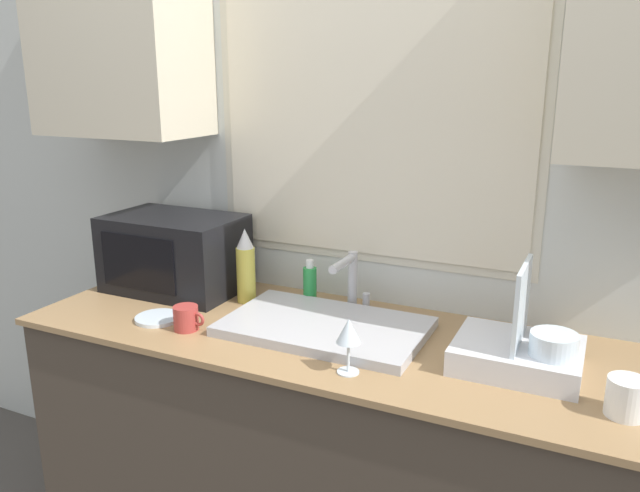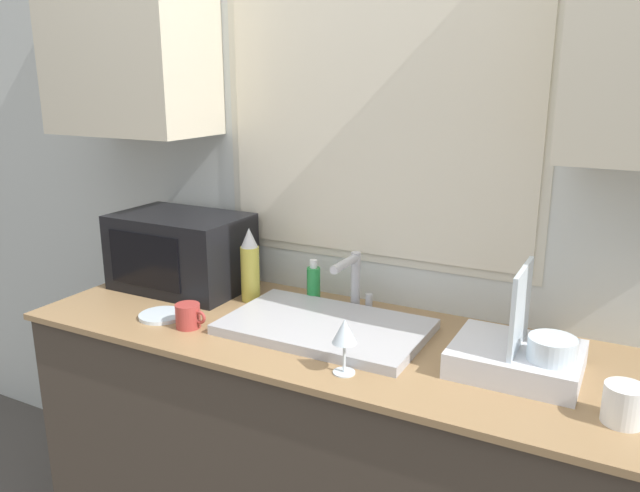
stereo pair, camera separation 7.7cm
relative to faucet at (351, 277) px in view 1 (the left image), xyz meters
name	(u,v)px [view 1 (the left image)]	position (x,y,z in m)	size (l,w,h in m)	color
countertop	(328,464)	(0.01, -0.19, -0.58)	(1.92, 0.67, 0.92)	#42382D
wall_back	(368,156)	(0.01, 0.11, 0.38)	(6.00, 0.38, 2.60)	silver
sink_basin	(325,327)	(0.00, -0.19, -0.10)	(0.61, 0.38, 0.03)	#B2B2B7
faucet	(351,277)	(0.00, 0.00, 0.00)	(0.08, 0.18, 0.20)	#B7B7BC
microwave	(175,253)	(-0.66, -0.07, 0.02)	(0.48, 0.31, 0.27)	black
dish_rack	(521,350)	(0.57, -0.20, -0.07)	(0.33, 0.27, 0.29)	silver
spray_bottle	(246,267)	(-0.36, -0.07, 0.01)	(0.06, 0.06, 0.26)	#D8CC4C
soap_bottle	(310,284)	(-0.16, 0.02, -0.05)	(0.05, 0.05, 0.15)	#268C3F
mug_near_sink	(186,318)	(-0.40, -0.36, -0.08)	(0.11, 0.08, 0.08)	#A53833
wine_glass	(349,333)	(0.17, -0.41, -0.01)	(0.07, 0.07, 0.15)	silver
mug_by_rack	(627,398)	(0.83, -0.34, -0.07)	(0.12, 0.09, 0.09)	white
small_plate	(158,318)	(-0.53, -0.34, -0.11)	(0.15, 0.15, 0.01)	silver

